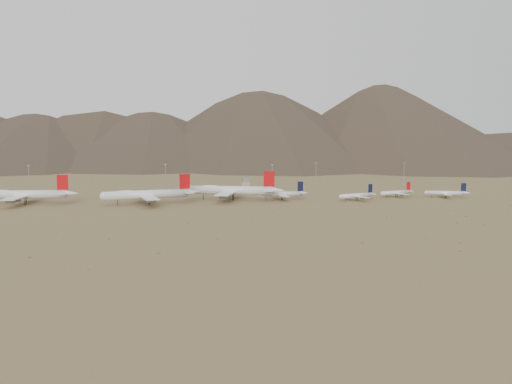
{
  "coord_description": "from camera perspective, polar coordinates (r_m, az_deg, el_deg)",
  "views": [
    {
      "loc": [
        -30.98,
        -360.79,
        48.23
      ],
      "look_at": [
        27.0,
        30.0,
        7.42
      ],
      "focal_mm": 35.0,
      "sensor_mm": 36.0,
      "label": 1
    }
  ],
  "objects": [
    {
      "name": "ground",
      "position": [
        365.32,
        -3.5,
        -1.7
      ],
      "size": [
        3000.0,
        3000.0,
        0.0
      ],
      "primitive_type": "plane",
      "color": "olive",
      "rests_on": "ground"
    },
    {
      "name": "mountain_ridge",
      "position": [
        1265.27,
        -7.13,
        10.47
      ],
      "size": [
        4400.0,
        1000.0,
        300.0
      ],
      "color": "#463A2A",
      "rests_on": "ground"
    },
    {
      "name": "widebody_west",
      "position": [
        415.73,
        -24.98,
        -0.25
      ],
      "size": [
        75.29,
        57.93,
        22.35
      ],
      "rotation": [
        0.0,
        0.0,
        -0.06
      ],
      "color": "silver",
      "rests_on": "ground"
    },
    {
      "name": "widebody_centre",
      "position": [
        386.02,
        -12.26,
        -0.25
      ],
      "size": [
        74.35,
        58.58,
        22.51
      ],
      "rotation": [
        0.0,
        0.0,
        0.24
      ],
      "color": "silver",
      "rests_on": "ground"
    },
    {
      "name": "widebody_east",
      "position": [
        404.06,
        -2.78,
        0.21
      ],
      "size": [
        77.8,
        61.77,
        23.88
      ],
      "rotation": [
        0.0,
        0.0,
        -0.3
      ],
      "color": "silver",
      "rests_on": "ground"
    },
    {
      "name": "narrowbody_a",
      "position": [
        408.34,
        3.01,
        -0.22
      ],
      "size": [
        44.09,
        31.97,
        14.59
      ],
      "rotation": [
        0.0,
        0.0,
        0.12
      ],
      "color": "silver",
      "rests_on": "ground"
    },
    {
      "name": "narrowbody_b",
      "position": [
        410.64,
        11.51,
        -0.38
      ],
      "size": [
        36.63,
        27.51,
        12.77
      ],
      "rotation": [
        0.0,
        0.0,
        0.38
      ],
      "color": "silver",
      "rests_on": "ground"
    },
    {
      "name": "narrowbody_c",
      "position": [
        442.98,
        15.8,
        -0.05
      ],
      "size": [
        35.88,
        26.86,
        12.42
      ],
      "rotation": [
        0.0,
        0.0,
        0.36
      ],
      "color": "silver",
      "rests_on": "ground"
    },
    {
      "name": "narrowbody_d",
      "position": [
        452.12,
        20.95,
        -0.1
      ],
      "size": [
        37.13,
        27.47,
        12.56
      ],
      "rotation": [
        0.0,
        0.0,
        -0.27
      ],
      "color": "silver",
      "rests_on": "ground"
    },
    {
      "name": "control_tower",
      "position": [
        486.54,
        -1.21,
        0.84
      ],
      "size": [
        8.0,
        8.0,
        12.0
      ],
      "color": "#998D68",
      "rests_on": "ground"
    },
    {
      "name": "mast_far_west",
      "position": [
        503.62,
        -24.52,
        1.49
      ],
      "size": [
        2.0,
        0.6,
        25.7
      ],
      "color": "gray",
      "rests_on": "ground"
    },
    {
      "name": "mast_west",
      "position": [
        492.84,
        -10.3,
        1.84
      ],
      "size": [
        2.0,
        0.6,
        25.7
      ],
      "color": "gray",
      "rests_on": "ground"
    },
    {
      "name": "mast_centre",
      "position": [
        479.17,
        1.86,
        1.82
      ],
      "size": [
        2.0,
        0.6,
        25.7
      ],
      "color": "gray",
      "rests_on": "ground"
    },
    {
      "name": "mast_east",
      "position": [
        517.09,
        6.87,
        2.08
      ],
      "size": [
        2.0,
        0.6,
        25.7
      ],
      "color": "gray",
      "rests_on": "ground"
    },
    {
      "name": "mast_far_east",
      "position": [
        539.92,
        16.56,
        2.04
      ],
      "size": [
        2.0,
        0.6,
        25.7
      ],
      "color": "gray",
      "rests_on": "ground"
    },
    {
      "name": "desert_scrub",
      "position": [
        288.49,
        10.13,
        -3.76
      ],
      "size": [
        412.05,
        173.85,
        0.82
      ],
      "color": "olive",
      "rests_on": "ground"
    }
  ]
}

